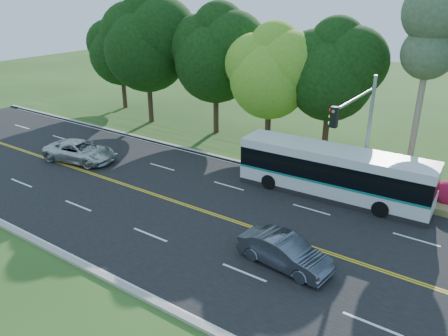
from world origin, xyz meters
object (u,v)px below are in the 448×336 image
Objects in this scene: traffic_signal at (359,125)px; transit_bus at (333,173)px; sedan at (285,252)px; suv at (80,151)px.

transit_bus is at bearing 163.22° from traffic_signal.
traffic_signal is at bearing 3.79° from sedan.
traffic_signal is 8.45m from sedan.
traffic_signal is 3.50m from transit_bus.
suv is (-17.99, -4.30, -3.93)m from traffic_signal.
transit_bus is 2.14× the size of suv.
suv is at bearing 86.19° from sedan.
transit_bus is at bearing 13.43° from sedan.
sedan is at bearing -85.11° from transit_bus.
suv is at bearing -166.48° from transit_bus.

